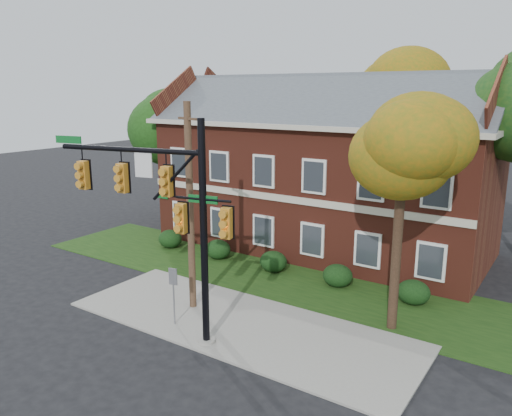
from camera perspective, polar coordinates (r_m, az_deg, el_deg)
The scene contains 15 objects.
ground at distance 19.17m, azimuth -3.70°, elevation -14.28°, with size 120.00×120.00×0.00m, color black.
sidewalk at distance 19.86m, azimuth -1.90°, elevation -13.09°, with size 14.00×5.00×0.08m, color gray.
grass_strip at distance 23.75m, azimuth 5.23°, elevation -8.62°, with size 30.00×6.00×0.04m, color #193811.
apartment_building at distance 28.52m, azimuth 7.66°, elevation 5.37°, with size 18.80×8.80×9.74m.
hedge_far_left at distance 29.18m, azimuth -9.79°, elevation -3.50°, with size 1.40×1.26×1.05m, color black.
hedge_left at distance 26.98m, azimuth -4.36°, elevation -4.74°, with size 1.40×1.26×1.05m, color black.
hedge_center at distance 25.07m, azimuth 1.99°, elevation -6.13°, with size 1.40×1.26×1.05m, color black.
hedge_right at distance 23.54m, azimuth 9.31°, elevation -7.63°, with size 1.40×1.26×1.05m, color black.
hedge_far_right at distance 22.45m, azimuth 17.55°, elevation -9.16°, with size 1.40×1.26×1.05m, color black.
tree_near_right at distance 18.18m, azimuth 17.01°, elevation 5.79°, with size 4.50×4.25×8.58m.
tree_left_rear at distance 32.92m, azimuth -8.71°, elevation 9.35°, with size 5.40×5.10×8.88m.
tree_far_rear at distance 35.01m, azimuth 15.74°, elevation 12.79°, with size 6.84×6.46×11.52m.
traffic_signal at distance 17.55m, azimuth -10.22°, elevation 0.24°, with size 7.05×1.68×8.00m.
utility_pole at distance 20.04m, azimuth -7.54°, elevation 0.00°, with size 1.28×0.52×8.47m.
sign_post at distance 19.42m, azimuth -9.42°, elevation -8.90°, with size 0.34×0.13×2.34m.
Camera 1 is at (10.42, -13.42, 8.87)m, focal length 35.00 mm.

